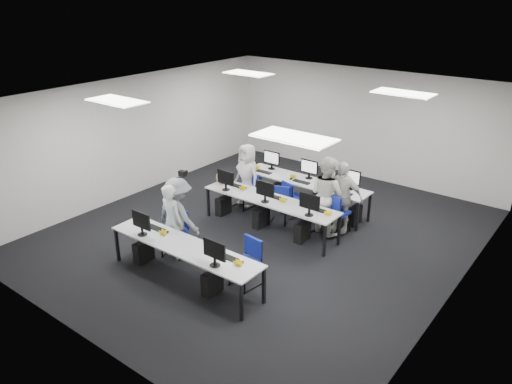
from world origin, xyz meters
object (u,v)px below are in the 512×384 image
Objects in this scene: chair_5 at (257,194)px; student_2 at (247,175)px; photographer at (178,216)px; chair_7 at (336,220)px; chair_6 at (293,204)px; chair_2 at (244,196)px; student_3 at (341,197)px; chair_4 at (323,222)px; chair_3 at (279,212)px; desk_mid at (270,201)px; student_1 at (327,195)px; student_0 at (172,221)px; chair_1 at (246,271)px; chair_0 at (176,241)px; desk_front at (184,248)px.

chair_5 is 0.55m from student_2.
student_2 is at bearing -80.99° from photographer.
chair_6 is at bearing 177.84° from chair_7.
student_3 is at bearing 8.82° from chair_2.
chair_6 is at bearing 165.77° from chair_4.
chair_3 is at bearing -6.41° from chair_2.
desk_mid is 1.23m from student_1.
chair_6 is 0.53× the size of photographer.
student_3 is (2.05, 3.01, 0.03)m from student_0.
chair_3 is at bearing -108.13° from photographer.
chair_3 is 0.97× the size of chair_5.
desk_mid is 1.22m from chair_4.
chair_7 is (1.22, 0.77, -0.39)m from desk_mid.
chair_1 is 0.52× the size of student_1.
student_1 is 2.24m from student_2.
chair_2 reaches higher than chair_0.
chair_3 reaches higher than desk_mid.
student_3 is 3.50m from photographer.
chair_0 is 1.82m from chair_1.
chair_2 is at bearing -147.06° from chair_6.
photographer reaches higher than chair_3.
chair_0 is 3.17m from chair_4.
student_2 is 0.97× the size of photographer.
chair_5 is at bearing 131.53° from chair_1.
chair_2 is at bearing -76.57° from student_2.
chair_4 is at bearing -133.39° from student_3.
student_1 reaches higher than chair_5.
photographer is at bearing -79.18° from chair_2.
student_2 reaches higher than chair_5.
chair_3 is 0.87× the size of chair_7.
desk_mid is 1.44m from chair_2.
chair_4 is (1.07, 0.10, 0.02)m from chair_3.
chair_5 is at bearing 138.83° from desk_mid.
chair_7 is at bearing 9.87° from chair_6.
chair_5 is at bearing 107.06° from desk_front.
student_1 is 1.07× the size of student_3.
chair_6 is at bearing -105.54° from photographer.
chair_2 is 1.06× the size of chair_6.
chair_5 is at bearing -84.50° from photographer.
chair_4 is (2.26, -0.08, -0.00)m from chair_2.
photographer is (-0.84, -2.85, 0.53)m from chair_6.
photographer is at bearing 140.86° from desk_front.
student_0 is at bearing -79.10° from chair_2.
chair_3 is at bearing 53.50° from chair_0.
photographer reaches higher than desk_front.
student_2 is (-2.20, 2.81, 0.49)m from chair_1.
chair_2 is (-2.20, 2.65, 0.01)m from chair_1.
photographer is (-1.88, -2.44, 0.51)m from chair_4.
desk_front is 3.83× the size of chair_5.
chair_4 reaches higher than chair_0.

